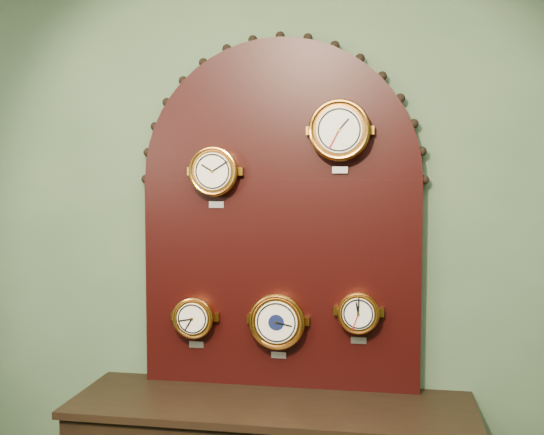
% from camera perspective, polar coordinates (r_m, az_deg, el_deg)
% --- Properties ---
extents(wall_back, '(4.00, 0.00, 4.00)m').
position_cam_1_polar(wall_back, '(3.00, 0.83, -3.09)').
color(wall_back, '#455E40').
rests_on(wall_back, ground).
extents(display_board, '(1.26, 0.06, 1.53)m').
position_cam_1_polar(display_board, '(2.93, 0.68, 1.17)').
color(display_board, black).
rests_on(display_board, shop_counter).
extents(roman_clock, '(0.21, 0.08, 0.26)m').
position_cam_1_polar(roman_clock, '(2.92, -4.85, 3.87)').
color(roman_clock, orange).
rests_on(roman_clock, display_board).
extents(arabic_clock, '(0.25, 0.08, 0.30)m').
position_cam_1_polar(arabic_clock, '(2.83, 5.69, 7.27)').
color(arabic_clock, orange).
rests_on(arabic_clock, display_board).
extents(hygrometer, '(0.18, 0.08, 0.23)m').
position_cam_1_polar(hygrometer, '(3.02, -6.53, -8.29)').
color(hygrometer, orange).
rests_on(hygrometer, display_board).
extents(barometer, '(0.24, 0.08, 0.29)m').
position_cam_1_polar(barometer, '(2.93, 0.46, -8.65)').
color(barometer, orange).
rests_on(barometer, display_board).
extents(tide_clock, '(0.18, 0.08, 0.23)m').
position_cam_1_polar(tide_clock, '(2.89, 7.26, -7.88)').
color(tide_clock, orange).
rests_on(tide_clock, display_board).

